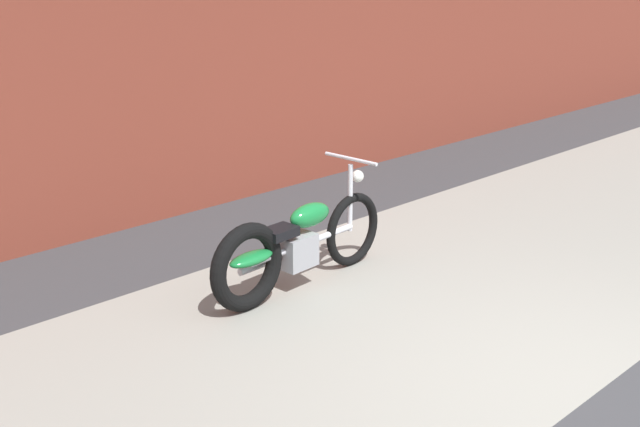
% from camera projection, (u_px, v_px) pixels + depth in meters
% --- Properties ---
extents(ground_plane, '(80.00, 80.00, 0.00)m').
position_uv_depth(ground_plane, '(586.00, 401.00, 5.04)').
color(ground_plane, '#38383A').
extents(sidewalk_slab, '(36.00, 3.50, 0.01)m').
position_uv_depth(sidewalk_slab, '(382.00, 315.00, 6.24)').
color(sidewalk_slab, gray).
rests_on(sidewalk_slab, ground).
extents(motorcycle_green, '(2.01, 0.58, 1.03)m').
position_uv_depth(motorcycle_green, '(290.00, 247.00, 6.56)').
color(motorcycle_green, black).
rests_on(motorcycle_green, ground).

